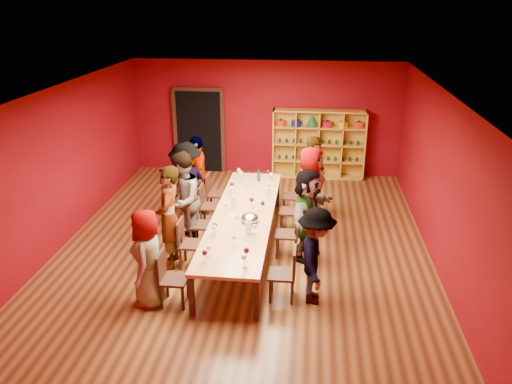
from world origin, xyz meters
TOP-DOWN VIEW (x-y plane):
  - room_shell at (0.00, 0.00)m, footprint 7.10×9.10m
  - tasting_table at (0.00, 0.00)m, footprint 1.10×4.50m
  - doorway at (-1.80, 4.43)m, footprint 1.40×0.17m
  - shelving_unit at (1.40, 4.32)m, footprint 2.40×0.40m
  - chair_person_left_0 at (-0.91, -1.90)m, footprint 0.42×0.42m
  - person_left_0 at (-1.22, -1.90)m, footprint 0.49×0.81m
  - chair_person_left_1 at (-0.91, -0.72)m, footprint 0.42×0.42m
  - person_left_1 at (-1.21, -0.72)m, footprint 0.58×0.74m
  - chair_person_left_2 at (-0.91, 0.08)m, footprint 0.42×0.42m
  - person_left_2 at (-1.18, 0.08)m, footprint 0.56×0.94m
  - chair_person_left_3 at (-0.91, 0.98)m, footprint 0.42×0.42m
  - person_left_3 at (-1.32, 0.98)m, footprint 0.90×1.25m
  - chair_person_left_4 at (-0.91, 1.68)m, footprint 0.42×0.42m
  - person_left_4 at (-1.24, 1.68)m, footprint 0.73×1.11m
  - chair_person_right_0 at (0.91, -1.55)m, footprint 0.42×0.42m
  - person_right_0 at (1.34, -1.55)m, footprint 0.43×1.03m
  - chair_person_right_2 at (0.91, -0.13)m, footprint 0.42×0.42m
  - person_right_2 at (1.19, -0.13)m, footprint 0.93×1.66m
  - chair_person_right_3 at (0.91, 0.92)m, footprint 0.42×0.42m
  - person_right_3 at (1.23, 0.92)m, footprint 0.68×0.97m
  - chair_person_right_4 at (0.91, 1.73)m, footprint 0.42×0.42m
  - person_right_4 at (1.31, 1.73)m, footprint 0.58×0.73m
  - wine_glass_0 at (-0.32, 0.02)m, footprint 0.07×0.07m
  - wine_glass_1 at (0.32, -1.07)m, footprint 0.07×0.07m
  - wine_glass_2 at (-0.36, -0.98)m, footprint 0.08×0.08m
  - wine_glass_3 at (-0.32, -0.00)m, footprint 0.08×0.08m
  - wine_glass_4 at (0.36, 0.86)m, footprint 0.08×0.08m
  - wine_glass_5 at (0.12, 0.29)m, footprint 0.09×0.09m
  - wine_glass_6 at (-0.38, 1.05)m, footprint 0.09×0.09m
  - wine_glass_7 at (0.02, -1.26)m, footprint 0.07×0.07m
  - wine_glass_8 at (0.35, 0.16)m, footprint 0.08×0.08m
  - wine_glass_9 at (0.31, -0.83)m, footprint 0.08×0.08m
  - wine_glass_10 at (-0.04, -0.53)m, footprint 0.09×0.09m
  - wine_glass_11 at (-0.37, 1.95)m, footprint 0.09×0.09m
  - wine_glass_12 at (-0.30, 1.77)m, footprint 0.09×0.09m
  - wine_glass_13 at (0.27, -0.12)m, footprint 0.07×0.07m
  - wine_glass_14 at (0.30, 1.90)m, footprint 0.09×0.09m
  - wine_glass_15 at (0.37, 1.74)m, footprint 0.09×0.09m
  - wine_glass_16 at (0.36, 1.06)m, footprint 0.09×0.09m
  - wine_glass_17 at (-0.33, -1.86)m, footprint 0.09×0.09m
  - wine_glass_18 at (-0.10, 1.29)m, footprint 0.07×0.07m
  - wine_glass_19 at (-0.35, 0.84)m, footprint 0.09×0.09m
  - wine_glass_20 at (0.27, -1.93)m, footprint 0.09×0.09m
  - wine_glass_21 at (0.29, -1.72)m, footprint 0.09×0.09m
  - wine_glass_22 at (-0.36, -0.89)m, footprint 0.08×0.08m
  - wine_glass_23 at (-0.31, -1.67)m, footprint 0.08×0.08m
  - spittoon_bowl at (0.17, -0.35)m, footprint 0.32×0.32m
  - carafe_a at (-0.21, 0.23)m, footprint 0.14×0.14m
  - carafe_b at (0.20, -0.85)m, footprint 0.13×0.13m
  - wine_bottle at (0.10, 1.75)m, footprint 0.09×0.09m

SIDE VIEW (x-z plane):
  - chair_person_left_0 at x=-0.91m, z-range 0.05..0.94m
  - chair_person_left_1 at x=-0.91m, z-range 0.05..0.94m
  - chair_person_left_2 at x=-0.91m, z-range 0.05..0.94m
  - chair_person_left_3 at x=-0.91m, z-range 0.05..0.94m
  - chair_person_left_4 at x=-0.91m, z-range 0.05..0.94m
  - chair_person_right_0 at x=0.91m, z-range 0.05..0.94m
  - chair_person_right_2 at x=0.91m, z-range 0.05..0.94m
  - chair_person_right_3 at x=0.91m, z-range 0.05..0.94m
  - chair_person_right_4 at x=0.91m, z-range 0.05..0.94m
  - tasting_table at x=0.00m, z-range 0.32..1.07m
  - person_left_0 at x=-1.22m, z-range 0.00..1.58m
  - person_right_0 at x=1.34m, z-range 0.00..1.59m
  - spittoon_bowl at x=0.17m, z-range 0.74..0.91m
  - wine_bottle at x=0.10m, z-range 0.72..0.99m
  - person_right_2 at x=1.19m, z-range 0.00..1.72m
  - person_left_4 at x=-1.24m, z-range 0.00..1.74m
  - carafe_a at x=-0.21m, z-range 0.74..1.01m
  - wine_glass_13 at x=0.27m, z-range 0.79..0.96m
  - carafe_b at x=0.20m, z-range 0.74..1.02m
  - wine_glass_18 at x=-0.10m, z-range 0.79..0.97m
  - wine_glass_0 at x=-0.32m, z-range 0.79..0.97m
  - wine_glass_1 at x=0.32m, z-range 0.79..0.97m
  - wine_glass_7 at x=0.02m, z-range 0.79..0.98m
  - wine_glass_9 at x=0.31m, z-range 0.79..0.99m
  - wine_glass_23 at x=-0.31m, z-range 0.79..0.99m
  - wine_glass_8 at x=0.35m, z-range 0.80..1.00m
  - person_left_3 at x=-1.32m, z-range 0.00..1.80m
  - wine_glass_4 at x=0.36m, z-range 0.80..1.01m
  - wine_glass_22 at x=-0.36m, z-range 0.80..1.01m
  - wine_glass_3 at x=-0.32m, z-range 0.80..1.01m
  - wine_glass_2 at x=-0.36m, z-range 0.80..1.01m
  - wine_glass_19 at x=-0.35m, z-range 0.80..1.01m
  - wine_glass_5 at x=0.12m, z-range 0.80..1.01m
  - wine_glass_15 at x=0.37m, z-range 0.80..1.01m
  - person_right_4 at x=1.31m, z-range 0.00..1.81m
  - wine_glass_17 at x=-0.33m, z-range 0.80..1.01m
  - wine_glass_10 at x=-0.04m, z-range 0.80..1.01m
  - wine_glass_11 at x=-0.37m, z-range 0.80..1.01m
  - person_right_3 at x=1.23m, z-range 0.00..1.81m
  - wine_glass_12 at x=-0.30m, z-range 0.80..1.01m
  - wine_glass_20 at x=0.27m, z-range 0.80..1.01m
  - wine_glass_14 at x=0.30m, z-range 0.80..1.01m
  - wine_glass_6 at x=-0.38m, z-range 0.80..1.02m
  - wine_glass_21 at x=0.29m, z-range 0.80..1.02m
  - wine_glass_16 at x=0.36m, z-range 0.80..1.02m
  - person_left_2 at x=-1.18m, z-range 0.00..1.86m
  - person_left_1 at x=-1.21m, z-range 0.00..1.88m
  - shelving_unit at x=1.40m, z-range 0.08..1.88m
  - doorway at x=-1.80m, z-range -0.03..2.27m
  - room_shell at x=0.00m, z-range -0.02..3.02m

